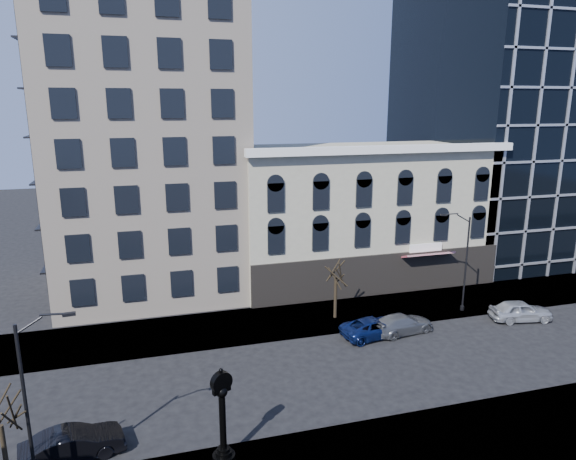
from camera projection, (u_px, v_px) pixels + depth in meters
name	position (u px, v px, depth m)	size (l,w,h in m)	color
ground	(274.00, 382.00, 29.72)	(160.00, 160.00, 0.00)	black
sidewalk_far	(246.00, 325.00, 37.18)	(160.00, 6.00, 0.12)	gray
cream_tower	(140.00, 57.00, 41.09)	(15.90, 15.40, 42.50)	beige
victorian_row	(358.00, 214.00, 46.30)	(22.60, 11.19, 12.50)	#AAA58C
glass_office	(516.00, 120.00, 54.36)	(20.00, 20.15, 28.00)	black
street_clock	(223.00, 419.00, 22.58)	(1.03, 1.03, 4.54)	black
street_lamp_near	(37.00, 359.00, 19.79)	(2.06, 0.41, 7.95)	black
street_lamp_far	(461.00, 236.00, 38.40)	(1.93, 0.91, 7.81)	black
bare_tree_far	(336.00, 269.00, 37.50)	(2.96, 2.96, 5.08)	black
car_near_b	(73.00, 445.00, 23.11)	(1.56, 4.46, 1.47)	black
car_far_a	(374.00, 327.00, 35.40)	(2.19, 4.75, 1.32)	#0C194C
car_far_b	(402.00, 324.00, 35.96)	(1.89, 4.64, 1.35)	#595B60
car_far_c	(521.00, 311.00, 37.98)	(1.80, 4.48, 1.53)	#A5A8AD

